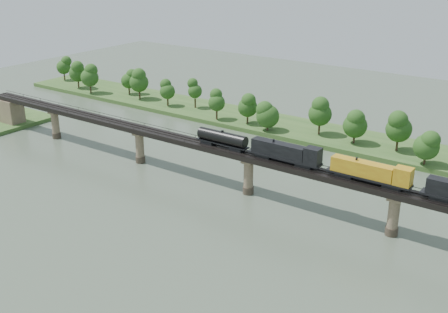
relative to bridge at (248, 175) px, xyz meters
The scene contains 6 objects.
ground 30.49m from the bridge, 90.00° to the right, with size 400.00×400.00×0.00m, color #3F4D3D.
far_bank 55.20m from the bridge, 90.00° to the left, with size 300.00×24.00×1.60m, color #315421.
bridge is the anchor object (origin of this frame).
bridge_superstructure 6.33m from the bridge, 90.00° to the left, with size 220.00×4.90×0.75m.
far_treeline 51.30m from the bridge, 99.23° to the left, with size 289.06×17.54×13.60m.
freight_train 27.26m from the bridge, ahead, with size 82.45×3.21×5.68m.
Camera 1 is at (75.44, -87.36, 64.06)m, focal length 45.00 mm.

